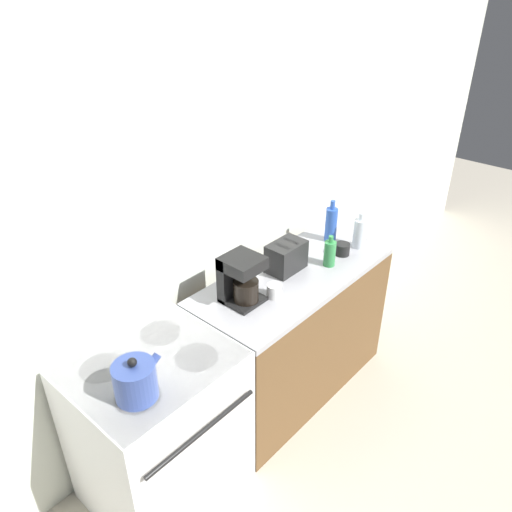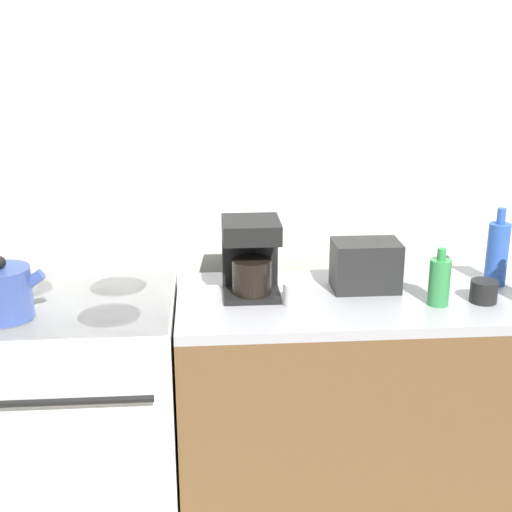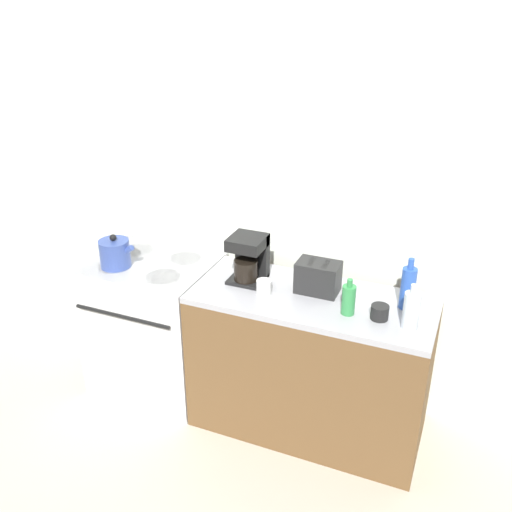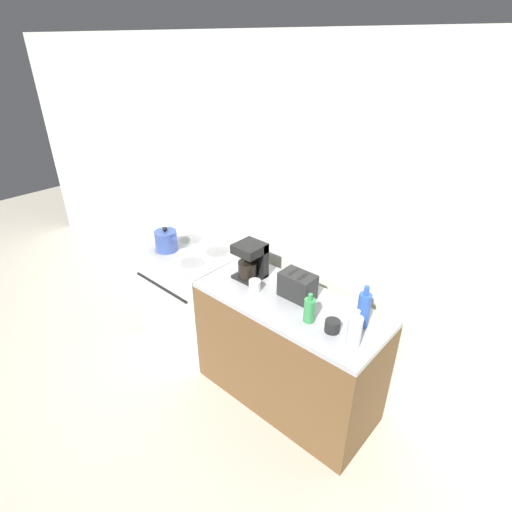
% 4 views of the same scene
% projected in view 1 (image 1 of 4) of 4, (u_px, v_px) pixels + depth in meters
% --- Properties ---
extents(ground_plane, '(12.00, 12.00, 0.00)m').
position_uv_depth(ground_plane, '(278.00, 451.00, 3.05)').
color(ground_plane, beige).
extents(wall_back, '(8.00, 0.05, 2.60)m').
position_uv_depth(wall_back, '(185.00, 227.00, 2.81)').
color(wall_back, silver).
rests_on(wall_back, ground_plane).
extents(stove, '(0.78, 0.70, 0.93)m').
position_uv_depth(stove, '(159.00, 427.00, 2.62)').
color(stove, silver).
rests_on(stove, ground_plane).
extents(counter_block, '(1.39, 0.60, 0.93)m').
position_uv_depth(counter_block, '(292.00, 333.00, 3.31)').
color(counter_block, brown).
rests_on(counter_block, ground_plane).
extents(kettle, '(0.24, 0.19, 0.22)m').
position_uv_depth(kettle, '(136.00, 381.00, 2.16)').
color(kettle, '#33478C').
rests_on(kettle, stove).
extents(toaster, '(0.24, 0.16, 0.18)m').
position_uv_depth(toaster, '(286.00, 256.00, 3.08)').
color(toaster, black).
rests_on(toaster, counter_block).
extents(coffee_maker, '(0.20, 0.21, 0.28)m').
position_uv_depth(coffee_maker, '(240.00, 278.00, 2.77)').
color(coffee_maker, black).
rests_on(coffee_maker, counter_block).
extents(bottle_blue, '(0.08, 0.08, 0.30)m').
position_uv_depth(bottle_blue, '(331.00, 224.00, 3.39)').
color(bottle_blue, '#2D56B7').
rests_on(bottle_blue, counter_block).
extents(bottle_clear, '(0.09, 0.09, 0.25)m').
position_uv_depth(bottle_clear, '(360.00, 233.00, 3.32)').
color(bottle_clear, silver).
rests_on(bottle_clear, counter_block).
extents(bottle_green, '(0.07, 0.07, 0.21)m').
position_uv_depth(bottle_green, '(330.00, 253.00, 3.12)').
color(bottle_green, '#338C47').
rests_on(bottle_green, counter_block).
extents(cup_white, '(0.09, 0.09, 0.08)m').
position_uv_depth(cup_white, '(274.00, 291.00, 2.84)').
color(cup_white, white).
rests_on(cup_white, counter_block).
extents(cup_black, '(0.10, 0.10, 0.08)m').
position_uv_depth(cup_black, '(342.00, 249.00, 3.26)').
color(cup_black, black).
rests_on(cup_black, counter_block).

